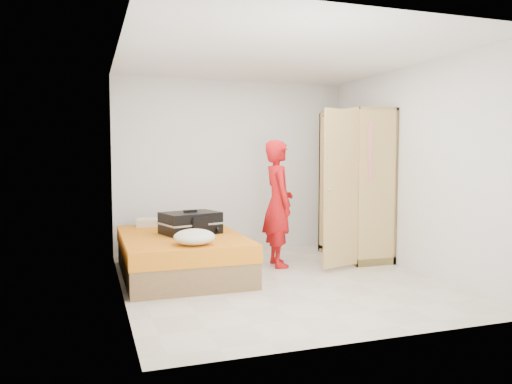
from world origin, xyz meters
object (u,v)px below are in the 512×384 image
object	(u,v)px
bed	(181,254)
suitcase	(191,223)
wardrobe	(354,189)
person	(278,203)
round_cushion	(194,237)

from	to	relation	value
bed	suitcase	bearing A→B (deg)	17.12
wardrobe	bed	bearing A→B (deg)	-175.85
bed	person	distance (m)	1.44
person	suitcase	xyz separation A→B (m)	(-1.18, -0.05, -0.20)
suitcase	round_cushion	world-z (taller)	suitcase
bed	suitcase	xyz separation A→B (m)	(0.12, 0.04, 0.38)
bed	person	size ratio (longest dim) A/B	1.21
wardrobe	suitcase	size ratio (longest dim) A/B	2.63
person	bed	bearing A→B (deg)	98.01
person	suitcase	size ratio (longest dim) A/B	2.09
person	suitcase	world-z (taller)	person
bed	wardrobe	bearing A→B (deg)	4.15
person	round_cushion	xyz separation A→B (m)	(-1.30, -0.83, -0.25)
wardrobe	person	world-z (taller)	wardrobe
bed	suitcase	world-z (taller)	suitcase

